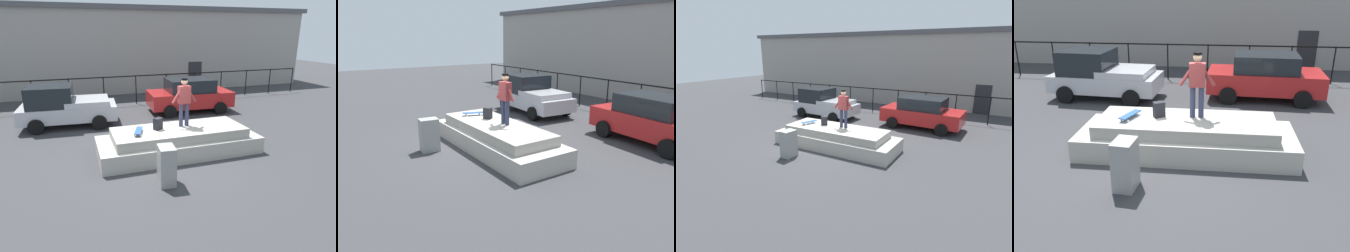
# 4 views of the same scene
# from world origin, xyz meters

# --- Properties ---
(ground_plane) EXTENTS (60.00, 60.00, 0.00)m
(ground_plane) POSITION_xyz_m (0.00, 0.00, 0.00)
(ground_plane) COLOR #38383A
(concrete_ledge) EXTENTS (5.56, 2.04, 0.90)m
(concrete_ledge) POSITION_xyz_m (0.72, 0.42, 0.41)
(concrete_ledge) COLOR #ADA89E
(concrete_ledge) RESTS_ON ground_plane
(skateboarder) EXTENTS (0.93, 0.26, 1.68)m
(skateboarder) POSITION_xyz_m (0.97, 0.61, 1.87)
(skateboarder) COLOR #2D334C
(skateboarder) RESTS_ON concrete_ledge
(skateboard) EXTENTS (0.45, 0.79, 0.12)m
(skateboard) POSITION_xyz_m (-0.72, 0.32, 1.00)
(skateboard) COLOR #264C8C
(skateboard) RESTS_ON concrete_ledge
(backpack) EXTENTS (0.34, 0.31, 0.40)m
(backpack) POSITION_xyz_m (0.00, 0.52, 1.10)
(backpack) COLOR black
(backpack) RESTS_ON concrete_ledge
(car_silver_pickup_near) EXTENTS (4.25, 2.37, 1.84)m
(car_silver_pickup_near) POSITION_xyz_m (-3.00, 4.93, 0.91)
(car_silver_pickup_near) COLOR #B7B7BC
(car_silver_pickup_near) RESTS_ON ground_plane
(car_red_sedan_mid) EXTENTS (4.41, 2.45, 1.73)m
(car_red_sedan_mid) POSITION_xyz_m (3.22, 5.51, 0.88)
(car_red_sedan_mid) COLOR #B21E1E
(car_red_sedan_mid) RESTS_ON ground_plane
(utility_box) EXTENTS (0.49, 0.64, 1.11)m
(utility_box) POSITION_xyz_m (-0.37, -1.53, 0.56)
(utility_box) COLOR gray
(utility_box) RESTS_ON ground_plane
(fence_row) EXTENTS (24.06, 0.06, 1.67)m
(fence_row) POSITION_xyz_m (0.00, 8.05, 1.16)
(fence_row) COLOR black
(fence_row) RESTS_ON ground_plane
(warehouse_building) EXTENTS (30.07, 6.75, 5.67)m
(warehouse_building) POSITION_xyz_m (0.00, 14.14, 2.85)
(warehouse_building) COLOR gray
(warehouse_building) RESTS_ON ground_plane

